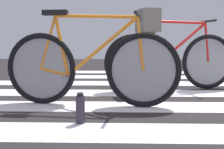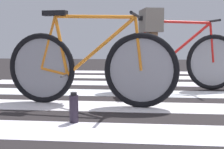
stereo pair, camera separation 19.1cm
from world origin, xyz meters
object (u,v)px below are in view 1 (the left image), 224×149
object	(u,v)px
cyclist_2_of_2	(148,39)
water_bottle	(80,109)
bicycle_1_of_2	(90,67)
bicycle_2_of_2	(171,60)

from	to	relation	value
cyclist_2_of_2	water_bottle	xyz separation A→B (m)	(-0.65, -1.49, -0.54)
bicycle_1_of_2	water_bottle	distance (m)	0.69
water_bottle	cyclist_2_of_2	bearing A→B (deg)	66.54
bicycle_1_of_2	water_bottle	world-z (taller)	bicycle_1_of_2
bicycle_1_of_2	cyclist_2_of_2	world-z (taller)	cyclist_2_of_2
bicycle_1_of_2	cyclist_2_of_2	xyz separation A→B (m)	(0.63, 0.86, 0.27)
bicycle_1_of_2	cyclist_2_of_2	bearing A→B (deg)	61.03
cyclist_2_of_2	water_bottle	world-z (taller)	cyclist_2_of_2
cyclist_2_of_2	bicycle_2_of_2	bearing A→B (deg)	0.00
water_bottle	bicycle_2_of_2	bearing A→B (deg)	58.49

